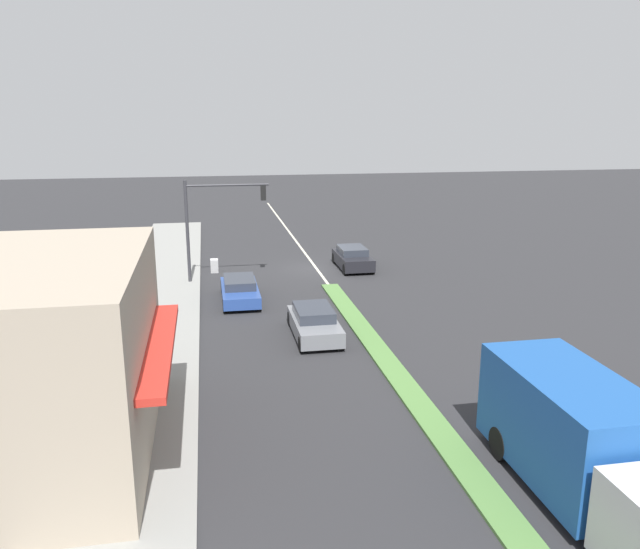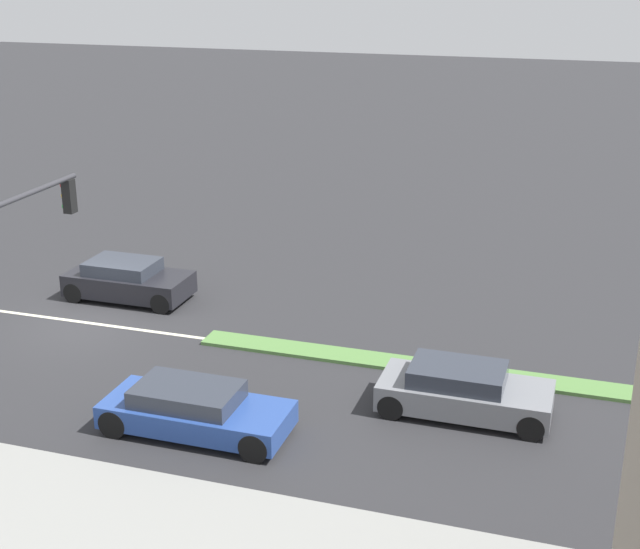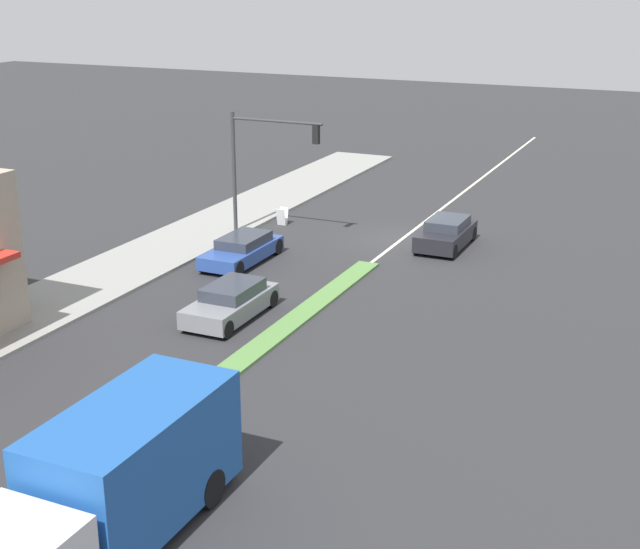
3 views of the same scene
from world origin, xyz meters
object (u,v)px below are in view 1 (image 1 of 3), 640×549
object	(u,v)px
sedan_dark	(353,258)
pedestrian	(114,343)
warning_aframe_sign	(214,266)
suv_grey	(314,323)
delivery_truck	(587,446)
traffic_signal_main	(213,213)
coupe_blue	(240,290)

from	to	relation	value
sedan_dark	pedestrian	bearing A→B (deg)	48.37
warning_aframe_sign	suv_grey	xyz separation A→B (m)	(-3.96, 11.86, 0.18)
delivery_truck	sedan_dark	world-z (taller)	delivery_truck
traffic_signal_main	pedestrian	size ratio (longest dim) A/B	3.35
traffic_signal_main	suv_grey	world-z (taller)	traffic_signal_main
pedestrian	coupe_blue	world-z (taller)	pedestrian
pedestrian	suv_grey	xyz separation A→B (m)	(-7.80, -2.14, -0.39)
delivery_truck	warning_aframe_sign	bearing A→B (deg)	-71.16
warning_aframe_sign	suv_grey	bearing A→B (deg)	108.45
traffic_signal_main	delivery_truck	bearing A→B (deg)	110.41
sedan_dark	suv_grey	xyz separation A→B (m)	(4.40, 11.59, -0.03)
pedestrian	warning_aframe_sign	world-z (taller)	pedestrian
delivery_truck	suv_grey	world-z (taller)	delivery_truck
pedestrian	delivery_truck	size ratio (longest dim) A/B	0.22
coupe_blue	suv_grey	world-z (taller)	suv_grey
suv_grey	warning_aframe_sign	bearing A→B (deg)	-71.55
traffic_signal_main	suv_grey	size ratio (longest dim) A/B	1.36
coupe_blue	suv_grey	bearing A→B (deg)	115.72
pedestrian	delivery_truck	xyz separation A→B (m)	(-12.20, 10.48, 0.47)
warning_aframe_sign	sedan_dark	world-z (taller)	sedan_dark
coupe_blue	traffic_signal_main	bearing A→B (deg)	-74.04
delivery_truck	suv_grey	size ratio (longest dim) A/B	1.82
warning_aframe_sign	suv_grey	distance (m)	12.51
pedestrian	coupe_blue	bearing A→B (deg)	-122.17
traffic_signal_main	warning_aframe_sign	size ratio (longest dim) A/B	6.69
warning_aframe_sign	coupe_blue	size ratio (longest dim) A/B	0.19
warning_aframe_sign	delivery_truck	xyz separation A→B (m)	(-8.36, 24.49, 1.04)
warning_aframe_sign	sedan_dark	size ratio (longest dim) A/B	0.21
delivery_truck	pedestrian	bearing A→B (deg)	-40.67
traffic_signal_main	pedestrian	bearing A→B (deg)	71.93
delivery_truck	coupe_blue	bearing A→B (deg)	-68.67
coupe_blue	sedan_dark	xyz separation A→B (m)	(-7.20, -5.78, 0.06)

